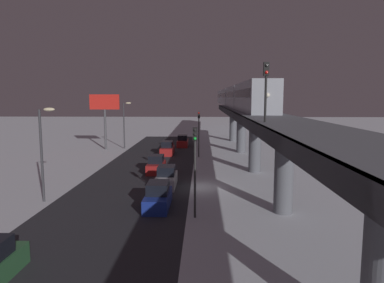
{
  "coord_description": "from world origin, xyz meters",
  "views": [
    {
      "loc": [
        -0.25,
        32.62,
        8.46
      ],
      "look_at": [
        1.1,
        -12.99,
        2.73
      ],
      "focal_mm": 33.07,
      "sensor_mm": 36.0,
      "label": 1
    }
  ],
  "objects_px": {
    "rail_signal": "(266,81)",
    "traffic_light_mid": "(199,128)",
    "sedan_blue": "(158,197)",
    "commercial_billboard": "(105,107)",
    "sedan_red_2": "(183,142)",
    "subway_train": "(233,97)",
    "sedan_red": "(156,165)",
    "sedan_silver": "(167,178)",
    "sedan_red_3": "(167,149)",
    "traffic_light_near": "(195,159)"
  },
  "relations": [
    {
      "from": "sedan_red",
      "to": "sedan_blue",
      "type": "bearing_deg",
      "value": -81.95
    },
    {
      "from": "traffic_light_near",
      "to": "traffic_light_mid",
      "type": "relative_size",
      "value": 1.0
    },
    {
      "from": "commercial_billboard",
      "to": "rail_signal",
      "type": "bearing_deg",
      "value": 121.56
    },
    {
      "from": "sedan_red",
      "to": "sedan_red_3",
      "type": "bearing_deg",
      "value": 90.0
    },
    {
      "from": "rail_signal",
      "to": "sedan_red_2",
      "type": "distance_m",
      "value": 38.2
    },
    {
      "from": "commercial_billboard",
      "to": "sedan_red",
      "type": "bearing_deg",
      "value": 121.15
    },
    {
      "from": "traffic_light_near",
      "to": "subway_train",
      "type": "bearing_deg",
      "value": -98.07
    },
    {
      "from": "traffic_light_mid",
      "to": "commercial_billboard",
      "type": "relative_size",
      "value": 0.72
    },
    {
      "from": "sedan_red",
      "to": "rail_signal",
      "type": "bearing_deg",
      "value": -57.98
    },
    {
      "from": "sedan_red_2",
      "to": "sedan_red_3",
      "type": "relative_size",
      "value": 0.98
    },
    {
      "from": "subway_train",
      "to": "traffic_light_near",
      "type": "xyz_separation_m",
      "value": [
        6.47,
        45.63,
        -4.36
      ]
    },
    {
      "from": "subway_train",
      "to": "traffic_light_mid",
      "type": "distance_m",
      "value": 21.44
    },
    {
      "from": "sedan_red_3",
      "to": "commercial_billboard",
      "type": "height_order",
      "value": "commercial_billboard"
    },
    {
      "from": "sedan_blue",
      "to": "traffic_light_mid",
      "type": "relative_size",
      "value": 0.73
    },
    {
      "from": "rail_signal",
      "to": "commercial_billboard",
      "type": "xyz_separation_m",
      "value": [
        19.99,
        -32.54,
        -2.68
      ]
    },
    {
      "from": "rail_signal",
      "to": "sedan_red_2",
      "type": "xyz_separation_m",
      "value": [
        7.65,
        -36.4,
        -8.71
      ]
    },
    {
      "from": "traffic_light_mid",
      "to": "sedan_red_2",
      "type": "bearing_deg",
      "value": -74.79
    },
    {
      "from": "subway_train",
      "to": "traffic_light_near",
      "type": "bearing_deg",
      "value": 81.93
    },
    {
      "from": "traffic_light_near",
      "to": "commercial_billboard",
      "type": "xyz_separation_m",
      "value": [
        15.24,
        -32.47,
        2.63
      ]
    },
    {
      "from": "subway_train",
      "to": "traffic_light_mid",
      "type": "bearing_deg",
      "value": 72.05
    },
    {
      "from": "sedan_red",
      "to": "traffic_light_near",
      "type": "height_order",
      "value": "traffic_light_near"
    },
    {
      "from": "sedan_red_2",
      "to": "sedan_blue",
      "type": "bearing_deg",
      "value": -90.0
    },
    {
      "from": "rail_signal",
      "to": "sedan_silver",
      "type": "xyz_separation_m",
      "value": [
        7.65,
        -8.83,
        -8.71
      ]
    },
    {
      "from": "sedan_red_3",
      "to": "sedan_blue",
      "type": "bearing_deg",
      "value": -85.95
    },
    {
      "from": "traffic_light_near",
      "to": "rail_signal",
      "type": "bearing_deg",
      "value": 179.11
    },
    {
      "from": "sedan_blue",
      "to": "commercial_billboard",
      "type": "relative_size",
      "value": 0.52
    },
    {
      "from": "sedan_silver",
      "to": "sedan_red_3",
      "type": "xyz_separation_m",
      "value": [
        1.8,
        -19.0,
        0.0
      ]
    },
    {
      "from": "sedan_red_3",
      "to": "commercial_billboard",
      "type": "bearing_deg",
      "value": 155.92
    },
    {
      "from": "sedan_red_3",
      "to": "subway_train",
      "type": "bearing_deg",
      "value": 58.0
    },
    {
      "from": "subway_train",
      "to": "commercial_billboard",
      "type": "height_order",
      "value": "subway_train"
    },
    {
      "from": "sedan_red_3",
      "to": "traffic_light_mid",
      "type": "relative_size",
      "value": 0.73
    },
    {
      "from": "subway_train",
      "to": "sedan_red_2",
      "type": "distance_m",
      "value": 15.31
    },
    {
      "from": "subway_train",
      "to": "sedan_red",
      "type": "distance_m",
      "value": 33.49
    },
    {
      "from": "traffic_light_mid",
      "to": "commercial_billboard",
      "type": "height_order",
      "value": "commercial_billboard"
    },
    {
      "from": "rail_signal",
      "to": "sedan_red",
      "type": "relative_size",
      "value": 0.94
    },
    {
      "from": "commercial_billboard",
      "to": "traffic_light_mid",
      "type": "bearing_deg",
      "value": 155.93
    },
    {
      "from": "sedan_silver",
      "to": "traffic_light_near",
      "type": "height_order",
      "value": "traffic_light_near"
    },
    {
      "from": "subway_train",
      "to": "sedan_red_3",
      "type": "distance_m",
      "value": 22.46
    },
    {
      "from": "commercial_billboard",
      "to": "sedan_red_2",
      "type": "bearing_deg",
      "value": -162.62
    },
    {
      "from": "sedan_blue",
      "to": "sedan_red_2",
      "type": "height_order",
      "value": "same"
    },
    {
      "from": "sedan_silver",
      "to": "traffic_light_near",
      "type": "relative_size",
      "value": 0.7
    },
    {
      "from": "sedan_red",
      "to": "sedan_red_3",
      "type": "xyz_separation_m",
      "value": [
        0.0,
        -12.73,
        0.01
      ]
    },
    {
      "from": "sedan_red_2",
      "to": "commercial_billboard",
      "type": "distance_m",
      "value": 14.27
    },
    {
      "from": "rail_signal",
      "to": "traffic_light_mid",
      "type": "distance_m",
      "value": 26.7
    },
    {
      "from": "sedan_red_2",
      "to": "commercial_billboard",
      "type": "xyz_separation_m",
      "value": [
        12.34,
        3.86,
        6.03
      ]
    },
    {
      "from": "subway_train",
      "to": "sedan_red",
      "type": "xyz_separation_m",
      "value": [
        11.17,
        30.6,
        -7.77
      ]
    },
    {
      "from": "rail_signal",
      "to": "sedan_red",
      "type": "distance_m",
      "value": 19.84
    },
    {
      "from": "rail_signal",
      "to": "traffic_light_mid",
      "type": "bearing_deg",
      "value": -79.55
    },
    {
      "from": "rail_signal",
      "to": "traffic_light_near",
      "type": "height_order",
      "value": "rail_signal"
    },
    {
      "from": "rail_signal",
      "to": "sedan_blue",
      "type": "relative_size",
      "value": 0.86
    }
  ]
}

